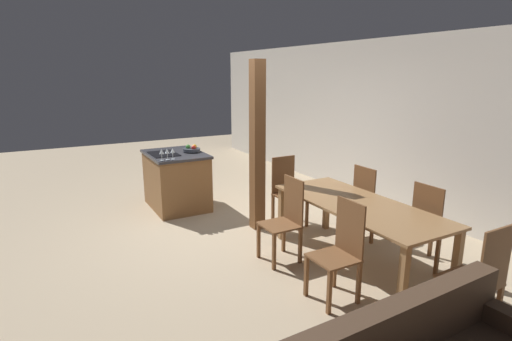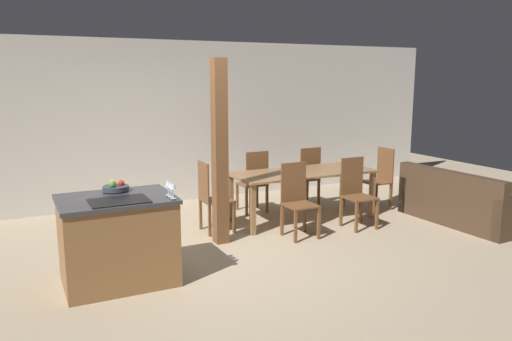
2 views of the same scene
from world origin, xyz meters
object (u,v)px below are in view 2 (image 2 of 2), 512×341
at_px(dining_chair_far_left, 254,181).
at_px(dining_chair_foot_end, 379,178).
at_px(wine_glass_near, 173,186).
at_px(wine_glass_middle, 171,185).
at_px(wine_glass_far, 168,183).
at_px(couch, 462,205).
at_px(fruit_bowl, 116,187).
at_px(dining_chair_near_left, 297,199).
at_px(dining_table, 303,177).
at_px(dining_chair_far_right, 307,176).
at_px(timber_post, 220,153).
at_px(dining_chair_head_end, 211,196).
at_px(kitchen_island, 118,240).
at_px(dining_chair_near_right, 356,192).

height_order(dining_chair_far_left, dining_chair_foot_end, same).
distance_m(wine_glass_near, wine_glass_middle, 0.08).
xyz_separation_m(wine_glass_far, couch, (4.44, 0.18, -0.77)).
height_order(wine_glass_far, dining_chair_foot_end, wine_glass_far).
distance_m(wine_glass_middle, dining_chair_far_left, 2.93).
relative_size(wine_glass_near, wine_glass_middle, 1.00).
xyz_separation_m(fruit_bowl, dining_chair_near_left, (2.40, 0.26, -0.45)).
distance_m(dining_table, dining_chair_far_right, 0.83).
bearing_deg(timber_post, wine_glass_middle, -133.38).
xyz_separation_m(dining_chair_far_left, timber_post, (-1.02, -1.12, 0.66)).
bearing_deg(couch, fruit_bowl, 84.73).
distance_m(dining_chair_foot_end, timber_post, 3.07).
relative_size(dining_table, dining_chair_far_left, 2.18).
bearing_deg(dining_table, dining_chair_head_end, 180.00).
height_order(kitchen_island, dining_chair_head_end, dining_chair_head_end).
xyz_separation_m(dining_table, dining_chair_head_end, (-1.45, 0.00, -0.14)).
bearing_deg(couch, wine_glass_near, 92.34).
bearing_deg(kitchen_island, dining_chair_far_right, 28.25).
xyz_separation_m(wine_glass_middle, wine_glass_far, (0.00, 0.08, 0.00)).
relative_size(wine_glass_near, dining_chair_far_left, 0.17).
bearing_deg(fruit_bowl, timber_post, 18.22).
distance_m(dining_chair_near_left, dining_chair_near_right, 0.96).
relative_size(fruit_bowl, wine_glass_far, 1.64).
height_order(kitchen_island, fruit_bowl, fruit_bowl).
xyz_separation_m(dining_chair_near_right, dining_chair_far_right, (-0.00, 1.31, 0.00)).
distance_m(fruit_bowl, dining_chair_near_left, 2.46).
bearing_deg(dining_chair_near_left, fruit_bowl, -173.85).
xyz_separation_m(kitchen_island, dining_chair_near_left, (2.45, 0.52, 0.05)).
bearing_deg(wine_glass_far, wine_glass_near, -90.00).
distance_m(dining_chair_near_right, timber_post, 2.10).
relative_size(kitchen_island, dining_chair_head_end, 1.16).
relative_size(dining_chair_near_right, dining_chair_head_end, 1.00).
relative_size(kitchen_island, dining_chair_near_right, 1.16).
height_order(kitchen_island, wine_glass_near, wine_glass_near).
bearing_deg(wine_glass_near, dining_chair_far_left, 48.19).
xyz_separation_m(kitchen_island, dining_chair_far_right, (3.42, 1.84, 0.05)).
height_order(fruit_bowl, dining_chair_foot_end, fruit_bowl).
distance_m(wine_glass_middle, dining_chair_near_right, 3.07).
xyz_separation_m(couch, timber_post, (-3.51, 0.73, 0.90)).
bearing_deg(wine_glass_near, dining_chair_head_end, 57.18).
distance_m(dining_table, dining_chair_head_end, 1.46).
bearing_deg(dining_chair_near_left, wine_glass_far, -160.03).
xyz_separation_m(kitchen_island, dining_table, (2.93, 1.18, 0.19)).
xyz_separation_m(wine_glass_near, dining_chair_head_end, (0.99, 1.53, -0.54)).
bearing_deg(wine_glass_middle, dining_table, 30.73).
distance_m(dining_chair_far_left, dining_chair_foot_end, 2.04).
bearing_deg(timber_post, kitchen_island, -153.38).
relative_size(dining_chair_near_right, couch, 0.53).
relative_size(wine_glass_far, dining_chair_foot_end, 0.17).
bearing_deg(dining_chair_near_left, dining_table, 53.76).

